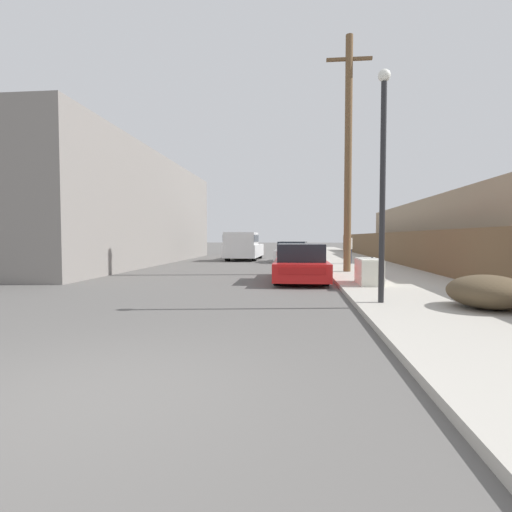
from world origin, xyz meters
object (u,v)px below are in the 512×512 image
Objects in this scene: utility_pole at (348,152)px; pedestrian at (349,248)px; pickup_truck at (243,246)px; street_lamp at (383,169)px; parked_sports_car_red at (300,264)px; brush_pile at (488,292)px; discarded_fridge at (369,271)px; car_parked_mid at (293,252)px.

utility_pole is 6.45m from pedestrian.
street_lamp is (5.29, -17.48, 2.04)m from pickup_truck.
parked_sports_car_red is 6.74m from brush_pile.
pickup_truck is at bearing 112.84° from discarded_fridge.
pickup_truck is 1.10× the size of street_lamp.
utility_pole is (5.55, -9.66, 4.05)m from pickup_truck.
parked_sports_car_red is 0.50× the size of utility_pole.
street_lamp is (-0.35, -3.46, 2.46)m from discarded_fridge.
pedestrian is at bearing 70.27° from parked_sports_car_red.
car_parked_mid is 16.38m from street_lamp.
pickup_truck is at bearing 143.31° from pedestrian.
street_lamp is at bearing 107.90° from pickup_truck.
discarded_fridge is at bearing 84.17° from street_lamp.
utility_pole is at bearing 92.17° from discarded_fridge.
utility_pole is at bearing 120.93° from pickup_truck.
utility_pole is at bearing 88.11° from street_lamp.
car_parked_mid is at bearing 103.37° from brush_pile.
street_lamp reaches higher than discarded_fridge.
parked_sports_car_red is 5.46m from utility_pole.
utility_pole reaches higher than car_parked_mid.
pedestrian is at bearing 81.75° from utility_pole.
car_parked_mid is at bearing 97.11° from street_lamp.
utility_pole is at bearing 53.35° from parked_sports_car_red.
pickup_truck is 7.82m from pedestrian.
brush_pile is at bearing -67.32° from discarded_fridge.
utility_pole is at bearing 101.40° from brush_pile.
car_parked_mid is 2.71× the size of brush_pile.
pedestrian is at bearing 94.12° from brush_pile.
parked_sports_car_red is at bearing -126.04° from utility_pole.
discarded_fridge is 0.33× the size of street_lamp.
parked_sports_car_red is 8.08m from pedestrian.
discarded_fridge is 15.12m from pickup_truck.
brush_pile is at bearing -58.30° from parked_sports_car_red.
pickup_truck reaches higher than brush_pile.
street_lamp is at bearing -91.89° from utility_pole.
parked_sports_car_red is 1.05× the size of car_parked_mid.
discarded_fridge is 6.24m from utility_pole.
street_lamp is (2.00, -16.08, 2.36)m from car_parked_mid.
street_lamp is at bearing -72.82° from parked_sports_car_red.
car_parked_mid is 0.92× the size of street_lamp.
parked_sports_car_red is 2.84× the size of brush_pile.
parked_sports_car_red reaches higher than brush_pile.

